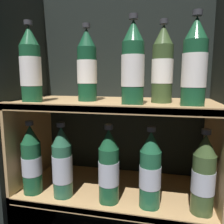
% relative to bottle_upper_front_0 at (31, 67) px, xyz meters
% --- Properties ---
extents(fridge_back_wall, '(0.71, 0.02, 1.01)m').
position_rel_bottle_upper_front_0_xyz_m(fridge_back_wall, '(0.25, 0.26, -0.19)').
color(fridge_back_wall, black).
rests_on(fridge_back_wall, ground_plane).
extents(fridge_side_left, '(0.02, 0.34, 1.01)m').
position_rel_bottle_upper_front_0_xyz_m(fridge_side_left, '(-0.09, 0.09, -0.19)').
color(fridge_side_left, black).
rests_on(fridge_side_left, ground_plane).
extents(fridge_side_right, '(0.02, 0.34, 1.01)m').
position_rel_bottle_upper_front_0_xyz_m(fridge_side_right, '(0.60, 0.09, -0.19)').
color(fridge_side_right, black).
rests_on(fridge_side_right, ground_plane).
extents(shelf_lower, '(0.67, 0.30, 0.28)m').
position_rel_bottle_upper_front_0_xyz_m(shelf_lower, '(0.25, 0.08, -0.48)').
color(shelf_lower, tan).
rests_on(shelf_lower, ground_plane).
extents(shelf_upper, '(0.67, 0.30, 0.59)m').
position_rel_bottle_upper_front_0_xyz_m(shelf_upper, '(0.25, 0.09, -0.27)').
color(shelf_upper, tan).
rests_on(shelf_upper, ground_plane).
extents(bottle_upper_front_0, '(0.07, 0.07, 0.25)m').
position_rel_bottle_upper_front_0_xyz_m(bottle_upper_front_0, '(0.00, 0.00, 0.00)').
color(bottle_upper_front_0, '#194C2D').
rests_on(bottle_upper_front_0, shelf_upper).
extents(bottle_upper_front_1, '(0.07, 0.07, 0.25)m').
position_rel_bottle_upper_front_0_xyz_m(bottle_upper_front_1, '(0.32, 0.00, 0.00)').
color(bottle_upper_front_1, '#194C2D').
rests_on(bottle_upper_front_1, shelf_upper).
extents(bottle_upper_front_2, '(0.07, 0.07, 0.25)m').
position_rel_bottle_upper_front_0_xyz_m(bottle_upper_front_2, '(0.49, 0.00, 0.00)').
color(bottle_upper_front_2, '#194C2D').
rests_on(bottle_upper_front_2, shelf_upper).
extents(bottle_upper_back_0, '(0.07, 0.07, 0.25)m').
position_rel_bottle_upper_front_0_xyz_m(bottle_upper_back_0, '(0.16, 0.07, 0.00)').
color(bottle_upper_back_0, '#144228').
rests_on(bottle_upper_back_0, shelf_upper).
extents(bottle_upper_back_1, '(0.07, 0.07, 0.25)m').
position_rel_bottle_upper_front_0_xyz_m(bottle_upper_back_1, '(0.41, 0.07, 0.00)').
color(bottle_upper_back_1, '#384C28').
rests_on(bottle_upper_back_1, shelf_upper).
extents(bottle_lower_front_0, '(0.07, 0.07, 0.25)m').
position_rel_bottle_upper_front_0_xyz_m(bottle_lower_front_0, '(-0.02, -0.00, -0.31)').
color(bottle_lower_front_0, '#194C2D').
rests_on(bottle_lower_front_0, shelf_lower).
extents(bottle_lower_front_1, '(0.07, 0.07, 0.25)m').
position_rel_bottle_upper_front_0_xyz_m(bottle_lower_front_1, '(0.10, 0.00, -0.32)').
color(bottle_lower_front_1, '#285B42').
rests_on(bottle_lower_front_1, shelf_lower).
extents(bottle_lower_front_2, '(0.07, 0.07, 0.25)m').
position_rel_bottle_upper_front_0_xyz_m(bottle_lower_front_2, '(0.25, 0.00, -0.31)').
color(bottle_lower_front_2, '#194C2D').
rests_on(bottle_lower_front_2, shelf_lower).
extents(bottle_lower_front_3, '(0.07, 0.07, 0.25)m').
position_rel_bottle_upper_front_0_xyz_m(bottle_lower_front_3, '(0.38, -0.00, -0.31)').
color(bottle_lower_front_3, '#1E5638').
rests_on(bottle_lower_front_3, shelf_lower).
extents(bottle_lower_front_4, '(0.07, 0.07, 0.25)m').
position_rel_bottle_upper_front_0_xyz_m(bottle_lower_front_4, '(0.53, -0.00, -0.31)').
color(bottle_lower_front_4, '#384C28').
rests_on(bottle_lower_front_4, shelf_lower).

